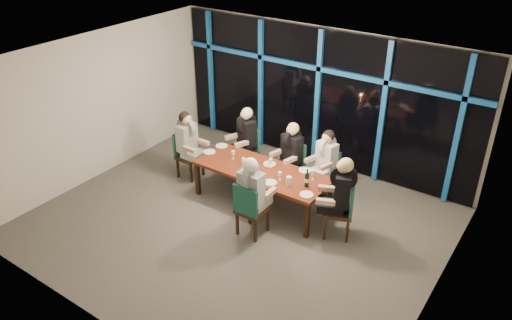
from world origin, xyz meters
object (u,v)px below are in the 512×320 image
(chair_far_mid, at_px, (293,163))
(chair_far_right, at_px, (327,170))
(dining_table, at_px, (262,173))
(chair_end_right, at_px, (344,207))
(diner_far_mid, at_px, (291,147))
(wine_bottle, at_px, (307,180))
(diner_far_left, at_px, (245,131))
(water_pitcher, at_px, (289,181))
(diner_near_mid, at_px, (252,185))
(chair_near_mid, at_px, (249,208))
(chair_far_left, at_px, (249,147))
(chair_end_left, at_px, (186,152))
(diner_far_right, at_px, (326,154))
(diner_end_right, at_px, (341,186))
(diner_end_left, at_px, (188,136))

(chair_far_mid, bearing_deg, chair_far_right, 27.09)
(dining_table, bearing_deg, chair_end_right, -1.06)
(chair_far_right, relative_size, diner_far_mid, 1.00)
(wine_bottle, bearing_deg, diner_far_left, 155.65)
(diner_far_mid, bearing_deg, chair_end_right, -14.42)
(dining_table, distance_m, water_pitcher, 0.75)
(chair_far_right, xyz_separation_m, diner_near_mid, (-0.44, -1.93, 0.46))
(diner_far_left, bearing_deg, chair_near_mid, -29.35)
(chair_far_left, height_order, chair_near_mid, chair_near_mid)
(chair_far_mid, distance_m, chair_end_right, 1.82)
(diner_far_left, height_order, diner_far_mid, diner_far_left)
(chair_end_left, height_order, chair_near_mid, chair_near_mid)
(chair_near_mid, height_order, diner_far_right, diner_far_right)
(chair_far_mid, distance_m, chair_end_left, 2.25)
(chair_far_left, bearing_deg, chair_far_mid, 20.69)
(dining_table, relative_size, diner_end_right, 2.55)
(chair_far_right, xyz_separation_m, diner_end_right, (0.81, -1.12, 0.47))
(chair_near_mid, distance_m, diner_far_mid, 1.83)
(chair_far_left, distance_m, diner_end_right, 2.84)
(diner_far_right, distance_m, diner_near_mid, 1.90)
(chair_near_mid, bearing_deg, chair_end_left, -23.06)
(chair_near_mid, distance_m, wine_bottle, 1.13)
(chair_far_mid, xyz_separation_m, diner_far_right, (0.67, 0.09, 0.36))
(chair_far_mid, height_order, chair_end_right, chair_end_right)
(chair_far_left, distance_m, chair_end_right, 2.87)
(water_pitcher, bearing_deg, chair_near_mid, -112.56)
(chair_end_left, distance_m, chair_near_mid, 2.51)
(dining_table, xyz_separation_m, chair_end_right, (1.72, -0.03, -0.10))
(chair_end_right, distance_m, diner_far_left, 2.90)
(dining_table, relative_size, diner_far_left, 2.68)
(diner_far_left, bearing_deg, chair_far_left, 90.00)
(diner_far_right, bearing_deg, chair_far_right, 90.00)
(diner_far_right, bearing_deg, chair_near_mid, -88.34)
(diner_end_right, xyz_separation_m, water_pitcher, (-0.94, -0.13, -0.16))
(diner_end_left, relative_size, wine_bottle, 2.80)
(diner_far_left, relative_size, diner_far_mid, 1.02)
(chair_near_mid, distance_m, diner_near_mid, 0.42)
(dining_table, xyz_separation_m, diner_far_left, (-1.01, 0.86, 0.27))
(diner_end_right, height_order, water_pitcher, diner_end_right)
(dining_table, xyz_separation_m, chair_end_left, (-1.92, 0.00, -0.12))
(chair_end_right, height_order, wine_bottle, wine_bottle)
(diner_far_left, xyz_separation_m, wine_bottle, (2.00, -0.90, -0.07))
(chair_near_mid, xyz_separation_m, diner_end_left, (-2.23, 0.97, 0.37))
(chair_far_mid, relative_size, diner_far_mid, 1.03)
(diner_end_left, bearing_deg, diner_end_right, -90.09)
(diner_end_left, distance_m, diner_near_mid, 2.39)
(dining_table, relative_size, chair_far_right, 2.74)
(chair_far_right, distance_m, diner_near_mid, 2.04)
(chair_near_mid, bearing_deg, diner_far_right, -102.63)
(diner_far_left, xyz_separation_m, water_pitcher, (1.72, -1.05, -0.11))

